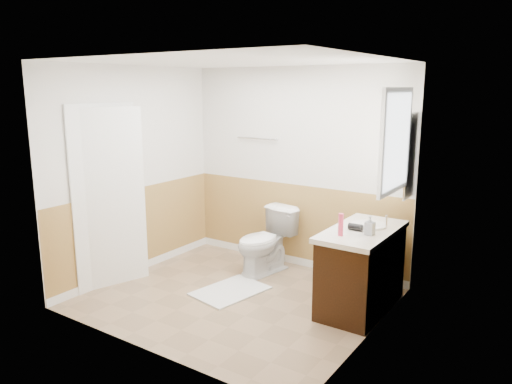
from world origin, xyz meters
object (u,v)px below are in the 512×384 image
Objects in this scene: vanity_cabinet at (361,271)px; lotion_bottle at (341,225)px; toilet at (265,241)px; bath_mat at (230,291)px; soap_dispenser at (370,225)px.

lotion_bottle is at bearing -106.90° from vanity_cabinet.
vanity_cabinet is at bearing 73.10° from lotion_bottle.
lotion_bottle is (-0.10, -0.33, 0.56)m from vanity_cabinet.
toilet is 0.81m from bath_mat.
vanity_cabinet is at bearing 130.31° from soap_dispenser.
soap_dispenser is (0.22, 0.19, -0.02)m from lotion_bottle.
soap_dispenser is at bearing 40.46° from lotion_bottle.
soap_dispenser is at bearing -5.25° from toilet.
vanity_cabinet is (1.36, 0.43, 0.39)m from bath_mat.
lotion_bottle is at bearing -15.16° from toilet.
toilet is at bearing 163.90° from soap_dispenser.
toilet and vanity_cabinet have the same top height.
soap_dispenser is at bearing -49.69° from vanity_cabinet.
toilet is at bearing 90.00° from bath_mat.
lotion_bottle reaches higher than bath_mat.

